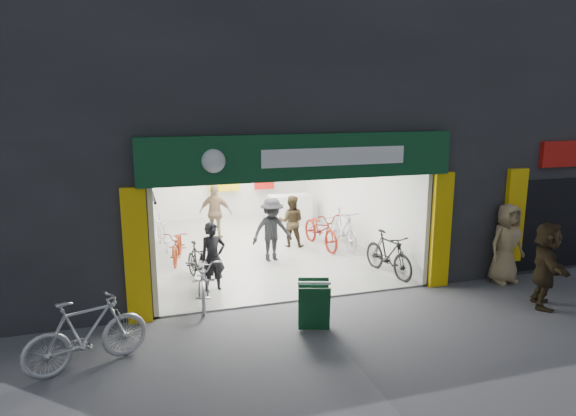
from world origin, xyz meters
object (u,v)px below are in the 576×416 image
bike_right_front (388,254)px  sandwich_board (314,304)px  parked_bike (87,333)px  bike_left_front (204,277)px  pedestrian_near (506,243)px

bike_right_front → sandwich_board: (-2.71, -2.22, -0.05)m
sandwich_board → parked_bike: bearing=-159.0°
parked_bike → sandwich_board: 3.88m
bike_left_front → parked_bike: (-2.15, -2.14, 0.06)m
parked_bike → bike_left_front: bearing=-64.8°
pedestrian_near → bike_left_front: bearing=166.8°
bike_right_front → parked_bike: parked_bike is taller
parked_bike → pedestrian_near: pedestrian_near is taller
bike_left_front → parked_bike: 3.03m
parked_bike → pedestrian_near: bearing=-101.8°
bike_right_front → parked_bike: size_ratio=0.92×
sandwich_board → bike_left_front: bearing=149.7°
bike_right_front → parked_bike: bearing=-168.7°
parked_bike → sandwich_board: size_ratio=2.18×
bike_left_front → pedestrian_near: (6.77, -0.90, 0.40)m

